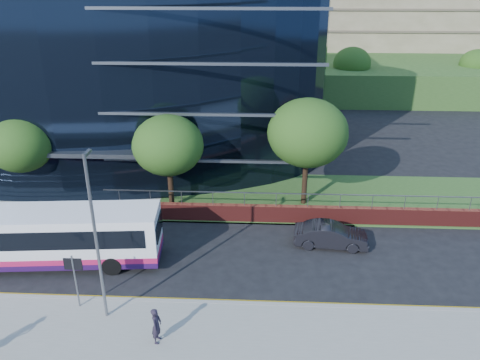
# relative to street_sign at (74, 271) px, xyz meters

# --- Properties ---
(ground) EXTENTS (200.00, 200.00, 0.00)m
(ground) POSITION_rel_street_sign_xyz_m (-4.50, 1.59, -2.15)
(ground) COLOR black
(ground) RESTS_ON ground
(far_forecourt) EXTENTS (50.00, 8.00, 0.10)m
(far_forecourt) POSITION_rel_street_sign_xyz_m (-10.50, 12.59, -2.10)
(far_forecourt) COLOR gray
(far_forecourt) RESTS_ON ground
(grass_verge) EXTENTS (36.00, 8.00, 0.12)m
(grass_verge) POSITION_rel_street_sign_xyz_m (19.50, 12.59, -2.09)
(grass_verge) COLOR #2D511E
(grass_verge) RESTS_ON ground
(glass_office) EXTENTS (44.00, 23.10, 16.00)m
(glass_office) POSITION_rel_street_sign_xyz_m (-8.50, 22.44, 5.85)
(glass_office) COLOR black
(glass_office) RESTS_ON ground
(retaining_wall) EXTENTS (34.00, 0.40, 2.11)m
(retaining_wall) POSITION_rel_street_sign_xyz_m (15.50, 8.89, -1.54)
(retaining_wall) COLOR maroon
(retaining_wall) RESTS_ON ground
(street_sign) EXTENTS (0.85, 0.09, 2.80)m
(street_sign) POSITION_rel_street_sign_xyz_m (0.00, 0.00, 0.00)
(street_sign) COLOR slate
(street_sign) RESTS_ON pavement_near
(tree_far_b) EXTENTS (4.29, 4.29, 6.05)m
(tree_far_b) POSITION_rel_street_sign_xyz_m (-7.50, 11.09, 2.06)
(tree_far_b) COLOR black
(tree_far_b) RESTS_ON ground
(tree_far_c) EXTENTS (4.62, 4.62, 6.51)m
(tree_far_c) POSITION_rel_street_sign_xyz_m (2.50, 10.59, 2.39)
(tree_far_c) COLOR black
(tree_far_c) RESTS_ON ground
(tree_far_d) EXTENTS (5.28, 5.28, 7.44)m
(tree_far_d) POSITION_rel_street_sign_xyz_m (11.50, 11.59, 3.04)
(tree_far_d) COLOR black
(tree_far_d) RESTS_ON ground
(tree_dist_e) EXTENTS (4.62, 4.62, 6.51)m
(tree_dist_e) POSITION_rel_street_sign_xyz_m (19.50, 41.59, 2.39)
(tree_dist_e) COLOR black
(tree_dist_e) RESTS_ON ground
(tree_dist_f) EXTENTS (4.29, 4.29, 6.05)m
(tree_dist_f) POSITION_rel_street_sign_xyz_m (35.50, 43.59, 2.06)
(tree_dist_f) COLOR black
(tree_dist_f) RESTS_ON ground
(streetlight_east) EXTENTS (0.15, 0.77, 8.00)m
(streetlight_east) POSITION_rel_street_sign_xyz_m (1.50, -0.59, 2.29)
(streetlight_east) COLOR slate
(streetlight_east) RESTS_ON pavement_near
(city_bus) EXTENTS (11.83, 3.67, 3.15)m
(city_bus) POSITION_rel_street_sign_xyz_m (-2.62, 3.73, -0.48)
(city_bus) COLOR white
(city_bus) RESTS_ON ground
(parked_car) EXTENTS (4.39, 1.85, 1.41)m
(parked_car) POSITION_rel_street_sign_xyz_m (12.66, 6.24, -1.44)
(parked_car) COLOR black
(parked_car) RESTS_ON ground
(pedestrian) EXTENTS (0.46, 0.65, 1.69)m
(pedestrian) POSITION_rel_street_sign_xyz_m (4.21, -2.14, -1.15)
(pedestrian) COLOR black
(pedestrian) RESTS_ON pavement_near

